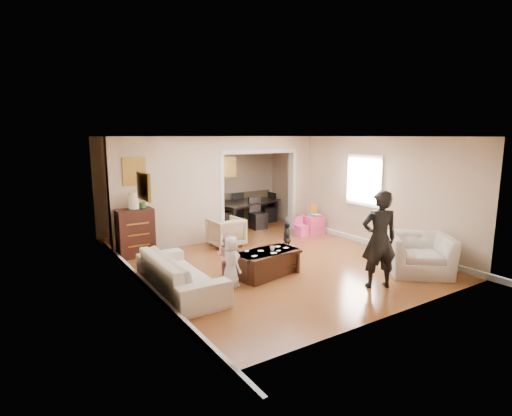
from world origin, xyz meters
TOP-DOWN VIEW (x-y plane):
  - floor at (0.00, 0.00)m, footprint 7.00×7.00m
  - partition_left at (-1.38, 1.80)m, footprint 2.75×0.18m
  - partition_right at (2.48, 1.80)m, footprint 0.55×0.18m
  - partition_header at (1.10, 1.80)m, footprint 2.22×0.18m
  - window_pane at (2.73, -0.40)m, footprint 0.03×0.95m
  - framed_art_partition at (-2.20, 1.70)m, footprint 0.45×0.03m
  - framed_art_sofa_wall at (-2.71, -0.60)m, footprint 0.03×0.55m
  - framed_art_alcove at (1.10, 3.44)m, footprint 0.45×0.03m
  - sofa at (-2.26, -0.93)m, footprint 0.88×2.21m
  - armchair_back at (-0.25, 1.14)m, footprint 0.76×0.78m
  - armchair_front at (1.95, -2.55)m, footprint 1.53×1.51m
  - dresser at (-2.30, 1.50)m, footprint 0.77×0.43m
  - table_lamp at (-2.30, 1.50)m, footprint 0.22×0.22m
  - potted_plant at (-2.10, 1.50)m, footprint 0.28×0.24m
  - coffee_table at (-0.57, -1.05)m, footprint 1.35×0.87m
  - coffee_cup at (-0.47, -1.10)m, footprint 0.11×0.11m
  - play_table at (2.36, 1.04)m, footprint 0.51×0.51m
  - cereal_box at (2.48, 1.14)m, footprint 0.20×0.08m
  - cyan_cup at (2.26, 0.99)m, footprint 0.08×0.08m
  - toy_block at (2.24, 1.16)m, footprint 0.09×0.08m
  - play_bowl at (2.41, 0.92)m, footprint 0.23×0.23m
  - dining_table at (1.39, 2.90)m, footprint 2.20×1.55m
  - adult_person at (0.71, -2.61)m, footprint 0.74×0.64m
  - child_kneel_a at (-1.42, -1.20)m, footprint 0.30×0.45m
  - child_kneel_b at (-1.27, -0.75)m, footprint 0.48×0.51m
  - child_toddler at (0.48, -0.30)m, footprint 0.43×0.47m
  - craft_papers at (-0.51, -1.05)m, footprint 0.92×0.50m

SIDE VIEW (x-z plane):
  - floor at x=0.00m, z-range 0.00..0.00m
  - coffee_table at x=-0.57m, z-range 0.00..0.47m
  - play_table at x=2.36m, z-range 0.00..0.47m
  - sofa at x=-2.26m, z-range 0.00..0.64m
  - armchair_back at x=-0.25m, z-range 0.00..0.68m
  - dining_table at x=1.39m, z-range 0.00..0.70m
  - armchair_front at x=1.95m, z-range 0.00..0.75m
  - child_toddler at x=0.48m, z-range 0.00..0.77m
  - child_kneel_b at x=-1.27m, z-range 0.00..0.83m
  - child_kneel_a at x=-1.42m, z-range 0.00..0.90m
  - craft_papers at x=-0.51m, z-range 0.47..0.47m
  - toy_block at x=2.24m, z-range 0.47..0.52m
  - play_bowl at x=2.41m, z-range 0.47..0.53m
  - coffee_cup at x=-0.47m, z-range 0.47..0.56m
  - cyan_cup at x=2.26m, z-range 0.47..0.55m
  - dresser at x=-2.30m, z-range 0.00..1.06m
  - cereal_box at x=2.48m, z-range 0.47..0.77m
  - adult_person at x=0.71m, z-range 0.00..1.72m
  - potted_plant at x=-2.10m, z-range 1.06..1.37m
  - table_lamp at x=-2.30m, z-range 1.06..1.42m
  - partition_left at x=-1.38m, z-range 0.00..2.60m
  - partition_right at x=2.48m, z-range 0.00..2.60m
  - window_pane at x=2.73m, z-range 1.00..2.10m
  - framed_art_alcove at x=1.10m, z-range 1.42..1.98m
  - framed_art_sofa_wall at x=-2.71m, z-range 1.60..2.00m
  - framed_art_partition at x=-2.20m, z-range 1.58..2.12m
  - partition_header at x=1.10m, z-range 2.25..2.60m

